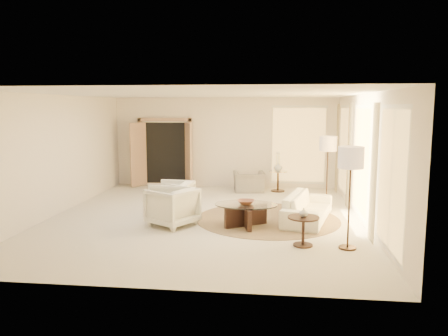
# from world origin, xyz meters

# --- Properties ---
(room) EXTENTS (7.04, 8.04, 2.83)m
(room) POSITION_xyz_m (0.00, 0.00, 1.40)
(room) COLOR beige
(room) RESTS_ON ground
(windows_right) EXTENTS (0.10, 6.40, 2.40)m
(windows_right) POSITION_xyz_m (3.45, 0.10, 1.35)
(windows_right) COLOR #FECA65
(windows_right) RESTS_ON room
(window_back_corner) EXTENTS (1.70, 0.10, 2.40)m
(window_back_corner) POSITION_xyz_m (2.30, 3.95, 1.35)
(window_back_corner) COLOR #FECA65
(window_back_corner) RESTS_ON room
(curtains_right) EXTENTS (0.06, 5.20, 2.60)m
(curtains_right) POSITION_xyz_m (3.40, 1.00, 1.30)
(curtains_right) COLOR tan
(curtains_right) RESTS_ON room
(french_doors) EXTENTS (1.95, 0.66, 2.16)m
(french_doors) POSITION_xyz_m (-1.90, 3.82, 1.07)
(french_doors) COLOR tan
(french_doors) RESTS_ON room
(area_rug) EXTENTS (3.55, 3.55, 0.01)m
(area_rug) POSITION_xyz_m (1.44, 0.03, 0.01)
(area_rug) COLOR #483623
(area_rug) RESTS_ON room
(sofa) EXTENTS (1.29, 2.20, 0.60)m
(sofa) POSITION_xyz_m (2.32, 0.00, 0.30)
(sofa) COLOR white
(sofa) RESTS_ON room
(armchair_left) EXTENTS (0.90, 0.94, 0.89)m
(armchair_left) POSITION_xyz_m (-0.78, 0.11, 0.44)
(armchair_left) COLOR white
(armchair_left) RESTS_ON room
(armchair_right) EXTENTS (1.16, 1.18, 0.90)m
(armchair_right) POSITION_xyz_m (-0.58, -0.73, 0.45)
(armchair_right) COLOR white
(armchair_right) RESTS_ON room
(accent_chair) EXTENTS (0.99, 0.73, 0.79)m
(accent_chair) POSITION_xyz_m (0.82, 3.23, 0.40)
(accent_chair) COLOR gray
(accent_chair) RESTS_ON room
(coffee_table) EXTENTS (1.72, 1.72, 0.48)m
(coffee_table) POSITION_xyz_m (0.99, -0.63, 0.30)
(coffee_table) COLOR black
(coffee_table) RESTS_ON room
(end_table) EXTENTS (0.57, 0.57, 0.54)m
(end_table) POSITION_xyz_m (2.12, -1.81, 0.37)
(end_table) COLOR black
(end_table) RESTS_ON room
(side_table) EXTENTS (0.53, 0.53, 0.62)m
(side_table) POSITION_xyz_m (1.68, 3.36, 0.37)
(side_table) COLOR #2E2019
(side_table) RESTS_ON room
(floor_lamp_near) EXTENTS (0.43, 0.43, 1.79)m
(floor_lamp_near) POSITION_xyz_m (2.90, 1.50, 1.52)
(floor_lamp_near) COLOR #2E2019
(floor_lamp_near) RESTS_ON room
(floor_lamp_far) EXTENTS (0.44, 0.44, 1.83)m
(floor_lamp_far) POSITION_xyz_m (2.90, -1.88, 1.56)
(floor_lamp_far) COLOR #2E2019
(floor_lamp_far) RESTS_ON room
(bowl) EXTENTS (0.37, 0.37, 0.09)m
(bowl) POSITION_xyz_m (0.99, -0.63, 0.53)
(bowl) COLOR brown
(bowl) RESTS_ON coffee_table
(end_vase) EXTENTS (0.19, 0.19, 0.17)m
(end_vase) POSITION_xyz_m (2.12, -1.81, 0.62)
(end_vase) COLOR silver
(end_vase) RESTS_ON end_table
(side_vase) EXTENTS (0.30, 0.30, 0.27)m
(side_vase) POSITION_xyz_m (1.68, 3.36, 0.75)
(side_vase) COLOR silver
(side_vase) RESTS_ON side_table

